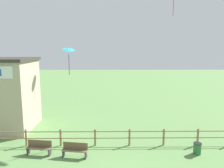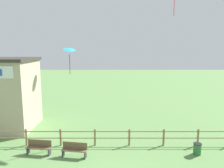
{
  "view_description": "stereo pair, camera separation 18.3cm",
  "coord_description": "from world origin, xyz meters",
  "px_view_note": "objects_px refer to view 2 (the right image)",
  "views": [
    {
      "loc": [
        -0.19,
        -8.73,
        6.77
      ],
      "look_at": [
        0.0,
        7.73,
        4.06
      ],
      "focal_mm": 35.0,
      "sensor_mm": 36.0,
      "label": 1
    },
    {
      "loc": [
        -0.01,
        -8.74,
        6.77
      ],
      "look_at": [
        0.0,
        7.73,
        4.06
      ],
      "focal_mm": 35.0,
      "sensor_mm": 36.0,
      "label": 2
    }
  ],
  "objects_px": {
    "trash_bin": "(197,149)",
    "kite_cyan_delta": "(69,50)",
    "park_bench_by_building": "(39,147)",
    "park_bench_near_fence": "(74,149)"
  },
  "relations": [
    {
      "from": "kite_cyan_delta",
      "to": "park_bench_near_fence",
      "type": "bearing_deg",
      "value": -78.07
    },
    {
      "from": "park_bench_by_building",
      "to": "trash_bin",
      "type": "distance_m",
      "value": 10.19
    },
    {
      "from": "park_bench_by_building",
      "to": "kite_cyan_delta",
      "type": "height_order",
      "value": "kite_cyan_delta"
    },
    {
      "from": "park_bench_near_fence",
      "to": "trash_bin",
      "type": "relative_size",
      "value": 2.21
    },
    {
      "from": "trash_bin",
      "to": "kite_cyan_delta",
      "type": "relative_size",
      "value": 0.29
    },
    {
      "from": "trash_bin",
      "to": "park_bench_by_building",
      "type": "bearing_deg",
      "value": 179.73
    },
    {
      "from": "park_bench_near_fence",
      "to": "kite_cyan_delta",
      "type": "xyz_separation_m",
      "value": [
        -1.59,
        7.5,
        6.1
      ]
    },
    {
      "from": "kite_cyan_delta",
      "to": "park_bench_by_building",
      "type": "bearing_deg",
      "value": -96.1
    },
    {
      "from": "park_bench_near_fence",
      "to": "park_bench_by_building",
      "type": "xyz_separation_m",
      "value": [
        -2.35,
        0.37,
        0.0
      ]
    },
    {
      "from": "trash_bin",
      "to": "kite_cyan_delta",
      "type": "height_order",
      "value": "kite_cyan_delta"
    }
  ]
}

